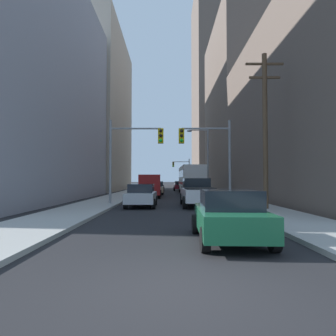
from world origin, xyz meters
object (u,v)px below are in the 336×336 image
city_bus (190,178)px  sedan_beige (154,188)px  sedan_black (157,186)px  cargo_van_red (149,185)px  sedan_silver (140,195)px  sedan_green (228,215)px  traffic_signal_far_right (181,168)px  traffic_signal_near_right (206,148)px  sedan_maroon (179,186)px  traffic_signal_near_left (132,148)px  pickup_truck_white (196,192)px

city_bus → sedan_beige: (-4.35, -1.47, -1.16)m
city_bus → sedan_black: city_bus is taller
cargo_van_red → sedan_silver: bearing=-89.8°
cargo_van_red → sedan_black: 16.80m
cargo_van_red → sedan_silver: 10.28m
sedan_green → cargo_van_red: bearing=99.5°
city_bus → traffic_signal_far_right: traffic_signal_far_right is taller
sedan_green → traffic_signal_near_right: traffic_signal_near_right is taller
sedan_beige → sedan_green: bearing=-83.2°
sedan_silver → sedan_black: (0.19, 27.05, 0.00)m
city_bus → sedan_silver: 18.53m
sedan_green → sedan_beige: same height
city_bus → sedan_black: 10.21m
sedan_green → sedan_maroon: same height
cargo_van_red → traffic_signal_near_left: traffic_signal_near_left is taller
sedan_green → traffic_signal_near_right: 12.88m
city_bus → sedan_black: (-4.41, 9.14, -1.16)m
pickup_truck_white → sedan_maroon: pickup_truck_white is taller
cargo_van_red → sedan_beige: cargo_van_red is taller
sedan_silver → sedan_green: bearing=-72.4°
sedan_silver → sedan_maroon: bearing=82.8°
pickup_truck_white → sedan_black: (-3.55, 26.46, -0.16)m
sedan_silver → sedan_black: bearing=89.6°
traffic_signal_near_right → traffic_signal_far_right: size_ratio=1.00×
sedan_silver → traffic_signal_far_right: traffic_signal_far_right is taller
sedan_maroon → traffic_signal_near_right: traffic_signal_near_right is taller
city_bus → sedan_beige: 4.74m
sedan_silver → traffic_signal_near_right: bearing=15.2°
pickup_truck_white → sedan_beige: size_ratio=1.27×
city_bus → traffic_signal_far_right: 24.44m
cargo_van_red → sedan_beige: (0.28, 6.18, -0.52)m
sedan_silver → sedan_maroon: 28.96m
sedan_black → sedan_maroon: bearing=26.2°
city_bus → pickup_truck_white: city_bus is taller
sedan_beige → traffic_signal_near_left: bearing=-93.5°
sedan_beige → traffic_signal_near_left: size_ratio=0.71×
city_bus → pickup_truck_white: (-0.86, -17.33, -1.00)m
cargo_van_red → sedan_black: bearing=89.2°
pickup_truck_white → sedan_black: 26.70m
cargo_van_red → traffic_signal_near_right: (4.56, -9.04, 2.75)m
cargo_van_red → traffic_signal_near_right: traffic_signal_near_right is taller
city_bus → traffic_signal_near_right: size_ratio=1.92×
pickup_truck_white → cargo_van_red: bearing=111.3°
sedan_maroon → traffic_signal_near_left: (-4.29, -27.51, 3.27)m
traffic_signal_far_right → city_bus: bearing=-90.0°
pickup_truck_white → traffic_signal_near_left: 5.44m
sedan_silver → traffic_signal_near_right: traffic_signal_near_right is taller
sedan_black → traffic_signal_near_right: (4.34, -25.83, 3.27)m
sedan_black → traffic_signal_near_right: traffic_signal_near_right is taller
pickup_truck_white → traffic_signal_near_left: bearing=171.8°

